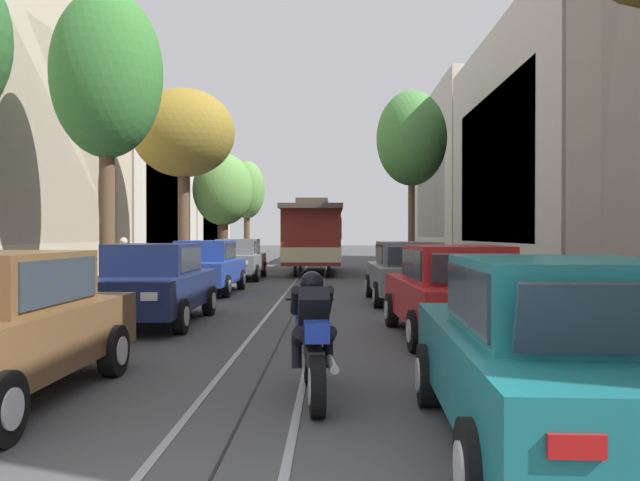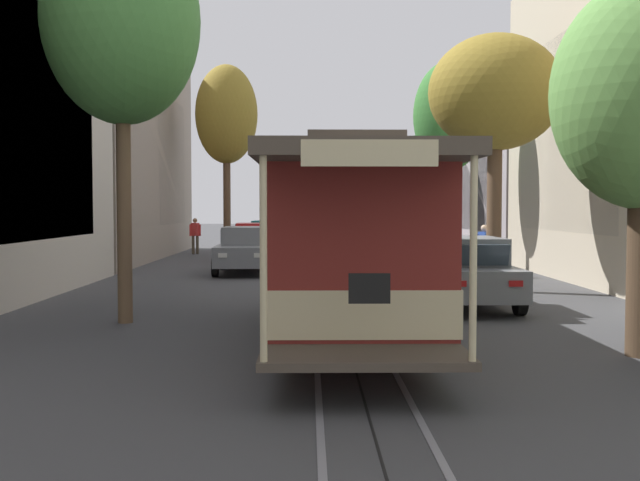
{
  "view_description": "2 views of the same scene",
  "coord_description": "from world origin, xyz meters",
  "px_view_note": "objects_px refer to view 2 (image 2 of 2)",
  "views": [
    {
      "loc": [
        0.89,
        -3.38,
        1.77
      ],
      "look_at": [
        0.41,
        20.25,
        1.54
      ],
      "focal_mm": 36.06,
      "sensor_mm": 36.0,
      "label": 1
    },
    {
      "loc": [
        0.64,
        38.23,
        2.25
      ],
      "look_at": [
        0.29,
        15.34,
        1.2
      ],
      "focal_mm": 40.84,
      "sensor_mm": 36.0,
      "label": 2
    }
  ],
  "objects_px": {
    "parked_car_navy_second_left": "(392,244)",
    "pedestrian_on_right_pavement": "(484,247)",
    "street_tree_kerb_left_mid": "(495,95)",
    "street_tree_kerb_right_second": "(122,21)",
    "parked_car_grey_mid_right": "(245,250)",
    "fire_hydrant": "(437,254)",
    "pedestrian_on_left_pavement": "(195,234)",
    "street_tree_kerb_left_second": "(450,118)",
    "parked_car_grey_fourth_left": "(465,272)",
    "parked_car_brown_near_left": "(379,237)",
    "parked_car_red_second_right": "(254,242)",
    "motorcycle_with_rider": "(308,241)",
    "cable_car_trolley": "(346,242)",
    "parked_car_blue_mid_left": "(426,254)",
    "street_tree_kerb_right_near": "(226,116)",
    "street_tree_kerb_left_near": "(421,168)",
    "parked_car_teal_near_right": "(268,236)"
  },
  "relations": [
    {
      "from": "parked_car_grey_mid_right",
      "to": "street_tree_kerb_left_second",
      "type": "xyz_separation_m",
      "value": [
        -7.3,
        -1.6,
        4.69
      ]
    },
    {
      "from": "parked_car_navy_second_left",
      "to": "parked_car_blue_mid_left",
      "type": "distance_m",
      "value": 6.62
    },
    {
      "from": "parked_car_brown_near_left",
      "to": "street_tree_kerb_left_second",
      "type": "height_order",
      "value": "street_tree_kerb_left_second"
    },
    {
      "from": "parked_car_grey_fourth_left",
      "to": "street_tree_kerb_left_mid",
      "type": "xyz_separation_m",
      "value": [
        -1.43,
        -3.06,
        4.44
      ]
    },
    {
      "from": "parked_car_red_second_right",
      "to": "street_tree_kerb_right_second",
      "type": "xyz_separation_m",
      "value": [
        1.28,
        16.49,
        5.03
      ]
    },
    {
      "from": "parked_car_blue_mid_left",
      "to": "parked_car_red_second_right",
      "type": "bearing_deg",
      "value": -54.56
    },
    {
      "from": "parked_car_teal_near_right",
      "to": "parked_car_red_second_right",
      "type": "relative_size",
      "value": 1.0
    },
    {
      "from": "parked_car_red_second_right",
      "to": "street_tree_kerb_left_mid",
      "type": "relative_size",
      "value": 0.65
    },
    {
      "from": "parked_car_red_second_right",
      "to": "fire_hydrant",
      "type": "bearing_deg",
      "value": 160.09
    },
    {
      "from": "pedestrian_on_left_pavement",
      "to": "fire_hydrant",
      "type": "height_order",
      "value": "pedestrian_on_left_pavement"
    },
    {
      "from": "parked_car_navy_second_left",
      "to": "parked_car_grey_fourth_left",
      "type": "bearing_deg",
      "value": 90.83
    },
    {
      "from": "parked_car_teal_near_right",
      "to": "cable_car_trolley",
      "type": "xyz_separation_m",
      "value": [
        -2.69,
        23.99,
        0.86
      ]
    },
    {
      "from": "parked_car_grey_mid_right",
      "to": "pedestrian_on_right_pavement",
      "type": "relative_size",
      "value": 2.61
    },
    {
      "from": "motorcycle_with_rider",
      "to": "pedestrian_on_right_pavement",
      "type": "relative_size",
      "value": 1.18
    },
    {
      "from": "street_tree_kerb_right_near",
      "to": "pedestrian_on_left_pavement",
      "type": "bearing_deg",
      "value": -21.01
    },
    {
      "from": "parked_car_brown_near_left",
      "to": "pedestrian_on_left_pavement",
      "type": "distance_m",
      "value": 8.87
    },
    {
      "from": "street_tree_kerb_left_second",
      "to": "street_tree_kerb_right_second",
      "type": "relative_size",
      "value": 0.96
    },
    {
      "from": "street_tree_kerb_left_second",
      "to": "motorcycle_with_rider",
      "type": "height_order",
      "value": "street_tree_kerb_left_second"
    },
    {
      "from": "parked_car_red_second_right",
      "to": "street_tree_kerb_right_near",
      "type": "bearing_deg",
      "value": -67.43
    },
    {
      "from": "street_tree_kerb_left_near",
      "to": "pedestrian_on_right_pavement",
      "type": "height_order",
      "value": "street_tree_kerb_left_near"
    },
    {
      "from": "pedestrian_on_right_pavement",
      "to": "parked_car_blue_mid_left",
      "type": "bearing_deg",
      "value": 29.43
    },
    {
      "from": "street_tree_kerb_left_second",
      "to": "motorcycle_with_rider",
      "type": "distance_m",
      "value": 10.85
    },
    {
      "from": "parked_car_navy_second_left",
      "to": "pedestrian_on_right_pavement",
      "type": "xyz_separation_m",
      "value": [
        -2.36,
        5.43,
        0.15
      ]
    },
    {
      "from": "pedestrian_on_left_pavement",
      "to": "street_tree_kerb_left_second",
      "type": "bearing_deg",
      "value": 141.12
    },
    {
      "from": "parked_car_blue_mid_left",
      "to": "pedestrian_on_left_pavement",
      "type": "xyz_separation_m",
      "value": [
        9.09,
        -12.7,
        0.18
      ]
    },
    {
      "from": "parked_car_brown_near_left",
      "to": "parked_car_red_second_right",
      "type": "bearing_deg",
      "value": 37.09
    },
    {
      "from": "parked_car_blue_mid_left",
      "to": "parked_car_brown_near_left",
      "type": "bearing_deg",
      "value": -89.0
    },
    {
      "from": "parked_car_grey_fourth_left",
      "to": "pedestrian_on_left_pavement",
      "type": "bearing_deg",
      "value": -64.34
    },
    {
      "from": "parked_car_blue_mid_left",
      "to": "fire_hydrant",
      "type": "distance_m",
      "value": 5.85
    },
    {
      "from": "street_tree_kerb_left_near",
      "to": "pedestrian_on_left_pavement",
      "type": "bearing_deg",
      "value": -4.43
    },
    {
      "from": "street_tree_kerb_left_second",
      "to": "pedestrian_on_left_pavement",
      "type": "xyz_separation_m",
      "value": [
        10.59,
        -8.54,
        -4.51
      ]
    },
    {
      "from": "cable_car_trolley",
      "to": "street_tree_kerb_left_second",
      "type": "bearing_deg",
      "value": -107.62
    },
    {
      "from": "parked_car_brown_near_left",
      "to": "parked_car_grey_fourth_left",
      "type": "bearing_deg",
      "value": 90.41
    },
    {
      "from": "parked_car_red_second_right",
      "to": "street_tree_kerb_right_second",
      "type": "bearing_deg",
      "value": 85.55
    },
    {
      "from": "parked_car_blue_mid_left",
      "to": "parked_car_red_second_right",
      "type": "distance_m",
      "value": 10.2
    },
    {
      "from": "motorcycle_with_rider",
      "to": "street_tree_kerb_left_mid",
      "type": "bearing_deg",
      "value": 107.97
    },
    {
      "from": "street_tree_kerb_left_mid",
      "to": "street_tree_kerb_right_second",
      "type": "xyz_separation_m",
      "value": [
        8.55,
        5.2,
        0.59
      ]
    },
    {
      "from": "parked_car_red_second_right",
      "to": "street_tree_kerb_left_near",
      "type": "bearing_deg",
      "value": -154.92
    },
    {
      "from": "street_tree_kerb_right_near",
      "to": "street_tree_kerb_right_second",
      "type": "bearing_deg",
      "value": 90.8
    },
    {
      "from": "street_tree_kerb_left_second",
      "to": "cable_car_trolley",
      "type": "distance_m",
      "value": 15.27
    },
    {
      "from": "street_tree_kerb_right_second",
      "to": "fire_hydrant",
      "type": "bearing_deg",
      "value": -121.65
    },
    {
      "from": "parked_car_grey_fourth_left",
      "to": "street_tree_kerb_left_near",
      "type": "bearing_deg",
      "value": -95.61
    },
    {
      "from": "pedestrian_on_left_pavement",
      "to": "parked_car_brown_near_left",
      "type": "bearing_deg",
      "value": 179.48
    },
    {
      "from": "parked_car_red_second_right",
      "to": "pedestrian_on_right_pavement",
      "type": "xyz_separation_m",
      "value": [
        -8.01,
        7.13,
        0.15
      ]
    },
    {
      "from": "parked_car_brown_near_left",
      "to": "street_tree_kerb_left_near",
      "type": "xyz_separation_m",
      "value": [
        -1.89,
        0.75,
        3.3
      ]
    },
    {
      "from": "parked_car_brown_near_left",
      "to": "street_tree_kerb_right_second",
      "type": "height_order",
      "value": "street_tree_kerb_right_second"
    },
    {
      "from": "parked_car_grey_fourth_left",
      "to": "parked_car_brown_near_left",
      "type": "bearing_deg",
      "value": -89.59
    },
    {
      "from": "parked_car_brown_near_left",
      "to": "cable_car_trolley",
      "type": "height_order",
      "value": "cable_car_trolley"
    },
    {
      "from": "street_tree_kerb_right_second",
      "to": "cable_car_trolley",
      "type": "relative_size",
      "value": 0.86
    },
    {
      "from": "street_tree_kerb_left_mid",
      "to": "pedestrian_on_left_pavement",
      "type": "distance_m",
      "value": 19.3
    }
  ]
}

